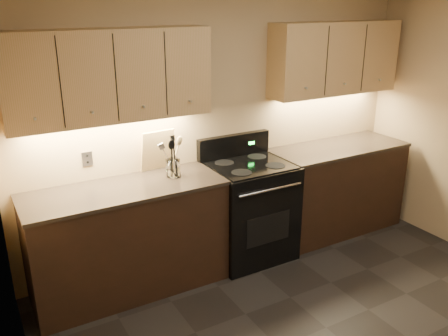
% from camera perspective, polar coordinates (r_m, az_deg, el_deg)
% --- Properties ---
extents(wall_back, '(4.00, 0.04, 2.60)m').
position_cam_1_polar(wall_back, '(4.45, 0.05, 5.98)').
color(wall_back, tan).
rests_on(wall_back, ground).
extents(wall_left, '(0.04, 4.00, 2.60)m').
position_cam_1_polar(wall_left, '(2.05, -21.60, -12.86)').
color(wall_left, tan).
rests_on(wall_left, ground).
extents(counter_left, '(1.62, 0.62, 0.93)m').
position_cam_1_polar(counter_left, '(4.08, -11.46, -8.37)').
color(counter_left, black).
rests_on(counter_left, ground).
extents(counter_right, '(1.46, 0.62, 0.93)m').
position_cam_1_polar(counter_right, '(5.16, 13.19, -2.34)').
color(counter_right, black).
rests_on(counter_right, ground).
extents(stove, '(0.76, 0.68, 1.14)m').
position_cam_1_polar(stove, '(4.51, 2.96, -4.94)').
color(stove, black).
rests_on(stove, ground).
extents(upper_cab_left, '(1.60, 0.30, 0.70)m').
position_cam_1_polar(upper_cab_left, '(3.79, -13.59, 10.73)').
color(upper_cab_left, tan).
rests_on(upper_cab_left, wall_back).
extents(upper_cab_right, '(1.44, 0.30, 0.70)m').
position_cam_1_polar(upper_cab_right, '(4.94, 13.22, 12.74)').
color(upper_cab_right, tan).
rests_on(upper_cab_right, wall_back).
extents(outlet_plate, '(0.08, 0.01, 0.12)m').
position_cam_1_polar(outlet_plate, '(4.04, -16.13, 1.06)').
color(outlet_plate, '#B2B5BA').
rests_on(outlet_plate, wall_back).
extents(utensil_crock, '(0.14, 0.14, 0.15)m').
position_cam_1_polar(utensil_crock, '(4.04, -6.12, -0.06)').
color(utensil_crock, white).
rests_on(utensil_crock, counter_left).
extents(cutting_board, '(0.30, 0.12, 0.37)m').
position_cam_1_polar(cutting_board, '(4.17, -8.03, 2.12)').
color(cutting_board, tan).
rests_on(cutting_board, counter_left).
extents(wooden_spoon, '(0.19, 0.12, 0.33)m').
position_cam_1_polar(wooden_spoon, '(3.99, -6.54, 1.39)').
color(wooden_spoon, tan).
rests_on(wooden_spoon, utensil_crock).
extents(black_spoon, '(0.08, 0.11, 0.32)m').
position_cam_1_polar(black_spoon, '(4.01, -6.35, 1.37)').
color(black_spoon, black).
rests_on(black_spoon, utensil_crock).
extents(black_turner, '(0.10, 0.14, 0.36)m').
position_cam_1_polar(black_turner, '(3.98, -5.82, 1.52)').
color(black_turner, black).
rests_on(black_turner, utensil_crock).
extents(steel_spatula, '(0.23, 0.14, 0.35)m').
position_cam_1_polar(steel_spatula, '(4.02, -5.98, 1.60)').
color(steel_spatula, silver).
rests_on(steel_spatula, utensil_crock).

